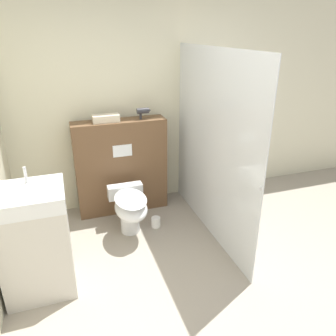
{
  "coord_description": "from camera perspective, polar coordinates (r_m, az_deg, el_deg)",
  "views": [
    {
      "loc": [
        -1.03,
        -1.83,
        2.11
      ],
      "look_at": [
        -0.01,
        1.2,
        0.74
      ],
      "focal_mm": 35.0,
      "sensor_mm": 36.0,
      "label": 1
    }
  ],
  "objects": [
    {
      "name": "ground_plane",
      "position": [
        2.98,
        8.14,
        -22.24
      ],
      "size": [
        12.0,
        12.0,
        0.0
      ],
      "primitive_type": "plane",
      "color": "#9E9384"
    },
    {
      "name": "wall_back",
      "position": [
        4.09,
        -3.64,
        10.95
      ],
      "size": [
        8.0,
        0.06,
        2.5
      ],
      "color": "beige",
      "rests_on": "ground_plane"
    },
    {
      "name": "partition_panel",
      "position": [
        4.0,
        -8.12,
        0.25
      ],
      "size": [
        1.08,
        0.28,
        1.14
      ],
      "color": "brown",
      "rests_on": "ground_plane"
    },
    {
      "name": "shower_glass",
      "position": [
        3.42,
        7.6,
        3.61
      ],
      "size": [
        0.04,
        1.89,
        1.96
      ],
      "color": "silver",
      "rests_on": "ground_plane"
    },
    {
      "name": "toilet",
      "position": [
        3.6,
        -6.64,
        -6.87
      ],
      "size": [
        0.39,
        0.61,
        0.48
      ],
      "color": "white",
      "rests_on": "ground_plane"
    },
    {
      "name": "sink_vanity",
      "position": [
        3.0,
        -22.05,
        -11.71
      ],
      "size": [
        0.56,
        0.51,
        1.1
      ],
      "color": "beige",
      "rests_on": "ground_plane"
    },
    {
      "name": "hair_drier",
      "position": [
        3.82,
        -4.31,
        9.85
      ],
      "size": [
        0.17,
        0.06,
        0.13
      ],
      "color": "#2D2D33",
      "rests_on": "partition_panel"
    },
    {
      "name": "folded_towel",
      "position": [
        3.77,
        -10.77,
        8.49
      ],
      "size": [
        0.3,
        0.14,
        0.08
      ],
      "color": "beige",
      "rests_on": "partition_panel"
    },
    {
      "name": "spare_toilet_roll",
      "position": [
        3.82,
        -2.12,
        -9.39
      ],
      "size": [
        0.1,
        0.1,
        0.12
      ],
      "color": "white",
      "rests_on": "ground_plane"
    }
  ]
}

